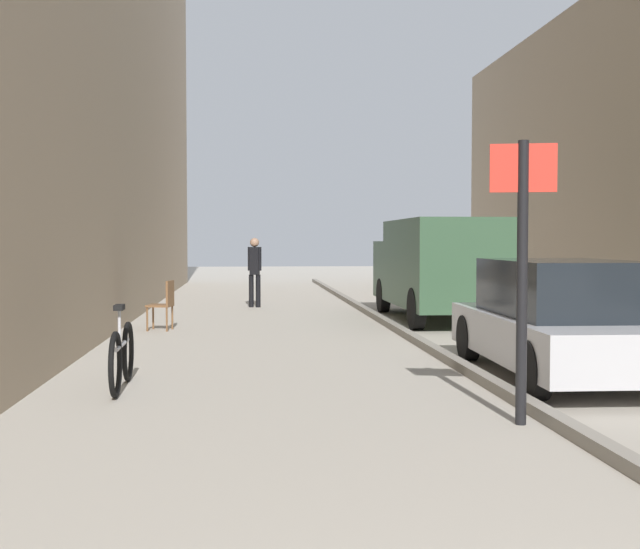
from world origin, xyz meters
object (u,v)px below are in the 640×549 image
at_px(parked_car, 562,320).
at_px(delivery_van, 440,266).
at_px(street_sign_post, 522,257).
at_px(bicycle_leaning, 122,356).
at_px(cafe_chair_near_window, 164,302).
at_px(pedestrian_main_foreground, 255,267).

bearing_deg(parked_car, delivery_van, 89.81).
height_order(delivery_van, street_sign_post, street_sign_post).
bearing_deg(delivery_van, street_sign_post, -99.12).
distance_m(delivery_van, parked_car, 7.27).
height_order(bicycle_leaning, cafe_chair_near_window, bicycle_leaning).
bearing_deg(bicycle_leaning, street_sign_post, -29.46).
xyz_separation_m(pedestrian_main_foreground, cafe_chair_near_window, (-1.75, -5.19, -0.47)).
bearing_deg(delivery_van, parked_car, -91.48).
bearing_deg(pedestrian_main_foreground, street_sign_post, -69.30).
height_order(street_sign_post, cafe_chair_near_window, street_sign_post).
bearing_deg(parked_car, cafe_chair_near_window, 135.12).
relative_size(street_sign_post, cafe_chair_near_window, 2.77).
xyz_separation_m(delivery_van, cafe_chair_near_window, (-5.66, -1.53, -0.61)).
bearing_deg(bicycle_leaning, cafe_chair_near_window, 90.24).
height_order(parked_car, cafe_chair_near_window, parked_car).
distance_m(pedestrian_main_foreground, bicycle_leaning, 11.38).
relative_size(delivery_van, street_sign_post, 2.09).
height_order(delivery_van, bicycle_leaning, delivery_van).
height_order(pedestrian_main_foreground, parked_car, pedestrian_main_foreground).
bearing_deg(street_sign_post, bicycle_leaning, -15.98).
distance_m(parked_car, cafe_chair_near_window, 7.89).
relative_size(pedestrian_main_foreground, delivery_van, 0.32).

